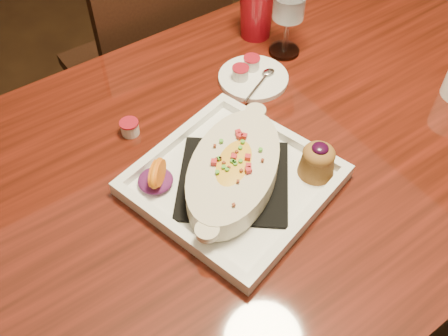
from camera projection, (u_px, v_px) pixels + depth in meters
floor at (270, 293)px, 1.60m from camera, size 7.00×7.00×0.00m
table at (291, 158)px, 1.10m from camera, size 1.50×0.90×0.75m
chair_far at (154, 66)px, 1.54m from camera, size 0.42×0.42×0.93m
plate at (238, 173)px, 0.90m from camera, size 0.39×0.39×0.08m
goblet at (289, 4)px, 1.09m from camera, size 0.09×0.09×0.18m
saucer at (252, 76)px, 1.12m from camera, size 0.16×0.16×0.11m
creamer_loose at (130, 128)px, 1.00m from camera, size 0.04×0.04×0.03m
red_tumbler at (257, 9)px, 1.18m from camera, size 0.08×0.08×0.14m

